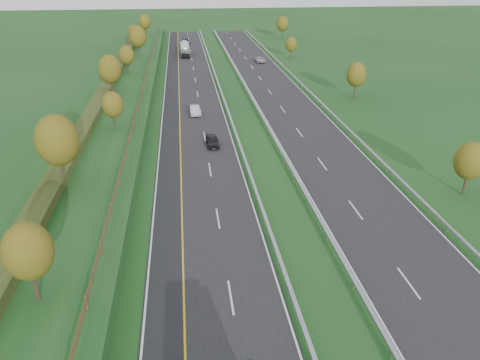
# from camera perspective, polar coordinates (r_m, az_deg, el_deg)

# --- Properties ---
(ground) EXTENTS (400.00, 400.00, 0.00)m
(ground) POSITION_cam_1_polar(r_m,az_deg,el_deg) (76.02, 0.45, 7.54)
(ground) COLOR #174118
(ground) RESTS_ON ground
(near_carriageway) EXTENTS (10.50, 200.00, 0.04)m
(near_carriageway) POSITION_cam_1_polar(r_m,az_deg,el_deg) (80.21, -5.76, 8.37)
(near_carriageway) COLOR black
(near_carriageway) RESTS_ON ground
(far_carriageway) EXTENTS (10.50, 200.00, 0.04)m
(far_carriageway) POSITION_cam_1_polar(r_m,az_deg,el_deg) (82.19, 5.94, 8.77)
(far_carriageway) COLOR black
(far_carriageway) RESTS_ON ground
(hard_shoulder) EXTENTS (3.00, 200.00, 0.04)m
(hard_shoulder) POSITION_cam_1_polar(r_m,az_deg,el_deg) (80.22, -8.46, 8.23)
(hard_shoulder) COLOR black
(hard_shoulder) RESTS_ON ground
(lane_markings) EXTENTS (26.75, 200.00, 0.01)m
(lane_markings) POSITION_cam_1_polar(r_m,az_deg,el_deg) (80.46, -1.15, 8.57)
(lane_markings) COLOR silver
(lane_markings) RESTS_ON near_carriageway
(embankment_left) EXTENTS (12.00, 200.00, 2.00)m
(embankment_left) POSITION_cam_1_polar(r_m,az_deg,el_deg) (80.74, -15.15, 8.46)
(embankment_left) COLOR #174118
(embankment_left) RESTS_ON ground
(hedge_left) EXTENTS (2.20, 180.00, 1.10)m
(hedge_left) POSITION_cam_1_polar(r_m,az_deg,el_deg) (80.65, -16.69, 9.41)
(hedge_left) COLOR #253616
(hedge_left) RESTS_ON embankment_left
(fence_left) EXTENTS (0.12, 189.06, 1.20)m
(fence_left) POSITION_cam_1_polar(r_m,az_deg,el_deg) (79.38, -12.07, 9.80)
(fence_left) COLOR #422B19
(fence_left) RESTS_ON embankment_left
(median_barrier_near) EXTENTS (0.32, 200.00, 0.71)m
(median_barrier_near) POSITION_cam_1_polar(r_m,az_deg,el_deg) (80.35, -1.67, 8.96)
(median_barrier_near) COLOR gray
(median_barrier_near) RESTS_ON ground
(median_barrier_far) EXTENTS (0.32, 200.00, 0.71)m
(median_barrier_far) POSITION_cam_1_polar(r_m,az_deg,el_deg) (80.97, 1.97, 9.08)
(median_barrier_far) COLOR gray
(median_barrier_far) RESTS_ON ground
(outer_barrier_far) EXTENTS (0.32, 200.00, 0.71)m
(outer_barrier_far) POSITION_cam_1_polar(r_m,az_deg,el_deg) (83.50, 9.90, 9.22)
(outer_barrier_far) COLOR gray
(outer_barrier_far) RESTS_ON ground
(trees_left) EXTENTS (6.64, 164.30, 7.66)m
(trees_left) POSITION_cam_1_polar(r_m,az_deg,el_deg) (76.15, -15.63, 11.63)
(trees_left) COLOR #2D2116
(trees_left) RESTS_ON embankment_left
(trees_far) EXTENTS (8.45, 118.60, 7.12)m
(trees_far) POSITION_cam_1_polar(r_m,az_deg,el_deg) (112.17, 9.57, 15.14)
(trees_far) COLOR #2D2116
(trees_far) RESTS_ON ground
(road_tanker) EXTENTS (2.40, 11.22, 3.46)m
(road_tanker) POSITION_cam_1_polar(r_m,az_deg,el_deg) (131.68, -6.73, 15.68)
(road_tanker) COLOR silver
(road_tanker) RESTS_ON near_carriageway
(car_dark_near) EXTENTS (1.76, 4.14, 1.40)m
(car_dark_near) POSITION_cam_1_polar(r_m,az_deg,el_deg) (64.07, -3.38, 4.81)
(car_dark_near) COLOR black
(car_dark_near) RESTS_ON near_carriageway
(car_silver_mid) EXTENTS (1.60, 4.37, 1.43)m
(car_silver_mid) POSITION_cam_1_polar(r_m,az_deg,el_deg) (78.11, -5.54, 8.48)
(car_silver_mid) COLOR #AEADB2
(car_silver_mid) RESTS_ON near_carriageway
(car_small_far) EXTENTS (2.66, 5.71, 1.61)m
(car_small_far) POSITION_cam_1_polar(r_m,az_deg,el_deg) (150.23, -6.64, 16.44)
(car_small_far) COLOR #14163F
(car_small_far) RESTS_ON near_carriageway
(car_oncoming) EXTENTS (2.59, 4.83, 1.29)m
(car_oncoming) POSITION_cam_1_polar(r_m,az_deg,el_deg) (121.35, 2.41, 14.47)
(car_oncoming) COLOR #B9BABE
(car_oncoming) RESTS_ON far_carriageway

